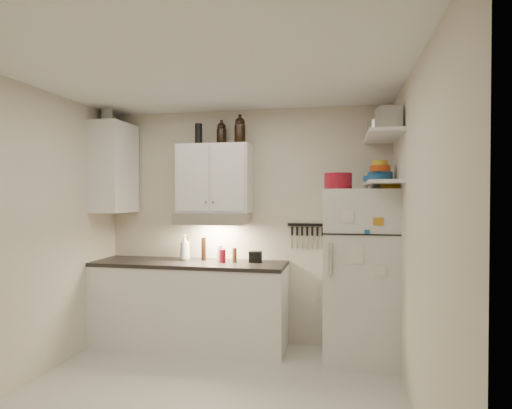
# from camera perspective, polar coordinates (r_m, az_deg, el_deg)

# --- Properties ---
(floor) EXTENTS (3.20, 3.00, 0.02)m
(floor) POSITION_cam_1_polar(r_m,az_deg,el_deg) (3.74, -7.13, -24.87)
(floor) COLOR beige
(floor) RESTS_ON ground
(ceiling) EXTENTS (3.20, 3.00, 0.02)m
(ceiling) POSITION_cam_1_polar(r_m,az_deg,el_deg) (3.51, -7.23, 17.32)
(ceiling) COLOR white
(ceiling) RESTS_ON ground
(back_wall) EXTENTS (3.20, 0.02, 2.60)m
(back_wall) POSITION_cam_1_polar(r_m,az_deg,el_deg) (4.83, -1.49, -2.82)
(back_wall) COLOR beige
(back_wall) RESTS_ON ground
(left_wall) EXTENTS (0.02, 3.00, 2.60)m
(left_wall) POSITION_cam_1_polar(r_m,az_deg,el_deg) (4.18, -28.64, -3.56)
(left_wall) COLOR beige
(left_wall) RESTS_ON ground
(right_wall) EXTENTS (0.02, 3.00, 2.60)m
(right_wall) POSITION_cam_1_polar(r_m,az_deg,el_deg) (3.26, 20.89, -4.77)
(right_wall) COLOR beige
(right_wall) RESTS_ON ground
(base_cabinet) EXTENTS (2.10, 0.60, 0.88)m
(base_cabinet) POSITION_cam_1_polar(r_m,az_deg,el_deg) (4.83, -8.88, -13.18)
(base_cabinet) COLOR white
(base_cabinet) RESTS_ON floor
(countertop) EXTENTS (2.10, 0.62, 0.04)m
(countertop) POSITION_cam_1_polar(r_m,az_deg,el_deg) (4.74, -8.89, -7.78)
(countertop) COLOR black
(countertop) RESTS_ON base_cabinet
(upper_cabinet) EXTENTS (0.80, 0.33, 0.75)m
(upper_cabinet) POSITION_cam_1_polar(r_m,az_deg,el_deg) (4.74, -5.51, 3.45)
(upper_cabinet) COLOR white
(upper_cabinet) RESTS_ON back_wall
(side_cabinet) EXTENTS (0.33, 0.55, 1.00)m
(side_cabinet) POSITION_cam_1_polar(r_m,az_deg,el_deg) (5.07, -18.39, 4.66)
(side_cabinet) COLOR white
(side_cabinet) RESTS_ON left_wall
(range_hood) EXTENTS (0.76, 0.46, 0.12)m
(range_hood) POSITION_cam_1_polar(r_m,az_deg,el_deg) (4.68, -5.73, -1.86)
(range_hood) COLOR silver
(range_hood) RESTS_ON back_wall
(fridge) EXTENTS (0.70, 0.68, 1.70)m
(fridge) POSITION_cam_1_polar(r_m,az_deg,el_deg) (4.43, 13.65, -9.08)
(fridge) COLOR silver
(fridge) RESTS_ON floor
(shelf_hi) EXTENTS (0.30, 0.95, 0.03)m
(shelf_hi) POSITION_cam_1_polar(r_m,az_deg,el_deg) (4.28, 16.52, 8.72)
(shelf_hi) COLOR white
(shelf_hi) RESTS_ON right_wall
(shelf_lo) EXTENTS (0.30, 0.95, 0.03)m
(shelf_lo) POSITION_cam_1_polar(r_m,az_deg,el_deg) (4.24, 16.48, 2.81)
(shelf_lo) COLOR white
(shelf_lo) RESTS_ON right_wall
(knife_strip) EXTENTS (0.42, 0.02, 0.03)m
(knife_strip) POSITION_cam_1_polar(r_m,az_deg,el_deg) (4.70, 6.80, -2.69)
(knife_strip) COLOR black
(knife_strip) RESTS_ON back_wall
(dutch_oven) EXTENTS (0.33, 0.33, 0.15)m
(dutch_oven) POSITION_cam_1_polar(r_m,az_deg,el_deg) (4.20, 10.88, 3.08)
(dutch_oven) COLOR maroon
(dutch_oven) RESTS_ON fridge
(book_stack) EXTENTS (0.20, 0.23, 0.07)m
(book_stack) POSITION_cam_1_polar(r_m,az_deg,el_deg) (4.26, 17.53, 2.48)
(book_stack) COLOR #C28418
(book_stack) RESTS_ON fridge
(spice_jar) EXTENTS (0.06, 0.06, 0.09)m
(spice_jar) POSITION_cam_1_polar(r_m,az_deg,el_deg) (4.27, 15.08, 2.62)
(spice_jar) COLOR silver
(spice_jar) RESTS_ON fridge
(stock_pot) EXTENTS (0.32, 0.32, 0.19)m
(stock_pot) POSITION_cam_1_polar(r_m,az_deg,el_deg) (4.60, 16.24, 9.52)
(stock_pot) COLOR silver
(stock_pot) RESTS_ON shelf_hi
(tin_a) EXTENTS (0.22, 0.21, 0.18)m
(tin_a) POSITION_cam_1_polar(r_m,az_deg,el_deg) (4.28, 17.29, 10.13)
(tin_a) COLOR #AAAAAD
(tin_a) RESTS_ON shelf_hi
(tin_b) EXTENTS (0.22, 0.22, 0.19)m
(tin_b) POSITION_cam_1_polar(r_m,az_deg,el_deg) (3.96, 17.25, 10.92)
(tin_b) COLOR #AAAAAD
(tin_b) RESTS_ON shelf_hi
(bowl_teal) EXTENTS (0.25, 0.25, 0.10)m
(bowl_teal) POSITION_cam_1_polar(r_m,az_deg,el_deg) (4.46, 16.19, 3.55)
(bowl_teal) COLOR #1A5691
(bowl_teal) RESTS_ON shelf_lo
(bowl_orange) EXTENTS (0.20, 0.20, 0.06)m
(bowl_orange) POSITION_cam_1_polar(r_m,az_deg,el_deg) (4.41, 16.20, 4.61)
(bowl_orange) COLOR #BC4111
(bowl_orange) RESTS_ON bowl_teal
(bowl_yellow) EXTENTS (0.15, 0.15, 0.05)m
(bowl_yellow) POSITION_cam_1_polar(r_m,az_deg,el_deg) (4.41, 16.21, 5.31)
(bowl_yellow) COLOR gold
(bowl_yellow) RESTS_ON bowl_orange
(plates) EXTENTS (0.22, 0.22, 0.05)m
(plates) POSITION_cam_1_polar(r_m,az_deg,el_deg) (4.29, 15.49, 3.35)
(plates) COLOR #1A5691
(plates) RESTS_ON shelf_lo
(growler_a) EXTENTS (0.14, 0.14, 0.25)m
(growler_a) POSITION_cam_1_polar(r_m,az_deg,el_deg) (4.82, -4.63, 9.41)
(growler_a) COLOR black
(growler_a) RESTS_ON upper_cabinet
(growler_b) EXTENTS (0.15, 0.15, 0.28)m
(growler_b) POSITION_cam_1_polar(r_m,az_deg,el_deg) (4.65, -2.15, 9.90)
(growler_b) COLOR black
(growler_b) RESTS_ON upper_cabinet
(thermos_a) EXTENTS (0.09, 0.09, 0.22)m
(thermos_a) POSITION_cam_1_polar(r_m,az_deg,el_deg) (4.79, -7.67, 9.26)
(thermos_a) COLOR black
(thermos_a) RESTS_ON upper_cabinet
(thermos_b) EXTENTS (0.09, 0.09, 0.23)m
(thermos_b) POSITION_cam_1_polar(r_m,az_deg,el_deg) (4.82, -7.66, 9.26)
(thermos_b) COLOR black
(thermos_b) RESTS_ON upper_cabinet
(side_jar) EXTENTS (0.13, 0.13, 0.17)m
(side_jar) POSITION_cam_1_polar(r_m,az_deg,el_deg) (5.16, -19.28, 11.14)
(side_jar) COLOR silver
(side_jar) RESTS_ON side_cabinet
(soap_bottle) EXTENTS (0.12, 0.13, 0.32)m
(soap_bottle) POSITION_cam_1_polar(r_m,az_deg,el_deg) (4.82, -9.46, -5.48)
(soap_bottle) COLOR white
(soap_bottle) RESTS_ON countertop
(pepper_mill) EXTENTS (0.06, 0.06, 0.15)m
(pepper_mill) POSITION_cam_1_polar(r_m,az_deg,el_deg) (4.64, -2.89, -6.76)
(pepper_mill) COLOR brown
(pepper_mill) RESTS_ON countertop
(oil_bottle) EXTENTS (0.06, 0.06, 0.25)m
(oil_bottle) POSITION_cam_1_polar(r_m,az_deg,el_deg) (4.88, -8.96, -5.81)
(oil_bottle) COLOR #556719
(oil_bottle) RESTS_ON countertop
(vinegar_bottle) EXTENTS (0.06, 0.06, 0.25)m
(vinegar_bottle) POSITION_cam_1_polar(r_m,az_deg,el_deg) (4.80, -7.00, -5.89)
(vinegar_bottle) COLOR black
(vinegar_bottle) RESTS_ON countertop
(clear_bottle) EXTENTS (0.06, 0.06, 0.18)m
(clear_bottle) POSITION_cam_1_polar(r_m,az_deg,el_deg) (4.69, -4.88, -6.50)
(clear_bottle) COLOR silver
(clear_bottle) RESTS_ON countertop
(red_jar) EXTENTS (0.08, 0.08, 0.14)m
(red_jar) POSITION_cam_1_polar(r_m,az_deg,el_deg) (4.63, -4.50, -6.85)
(red_jar) COLOR maroon
(red_jar) RESTS_ON countertop
(caddy) EXTENTS (0.15, 0.11, 0.12)m
(caddy) POSITION_cam_1_polar(r_m,az_deg,el_deg) (4.63, -0.06, -7.00)
(caddy) COLOR black
(caddy) RESTS_ON countertop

